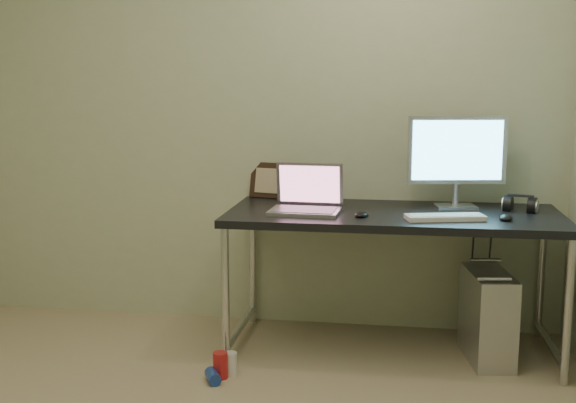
# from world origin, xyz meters

# --- Properties ---
(wall_back) EXTENTS (3.50, 0.02, 2.50)m
(wall_back) POSITION_xyz_m (0.00, 1.75, 1.25)
(wall_back) COLOR beige
(wall_back) RESTS_ON ground
(desk) EXTENTS (1.72, 0.75, 0.75)m
(desk) POSITION_xyz_m (0.80, 1.37, 0.68)
(desk) COLOR black
(desk) RESTS_ON ground
(tower_computer) EXTENTS (0.26, 0.47, 0.49)m
(tower_computer) POSITION_xyz_m (1.29, 1.31, 0.23)
(tower_computer) COLOR silver
(tower_computer) RESTS_ON ground
(cable_a) EXTENTS (0.01, 0.16, 0.69)m
(cable_a) POSITION_xyz_m (1.24, 1.70, 0.40)
(cable_a) COLOR black
(cable_a) RESTS_ON ground
(cable_b) EXTENTS (0.02, 0.11, 0.71)m
(cable_b) POSITION_xyz_m (1.33, 1.68, 0.38)
(cable_b) COLOR black
(cable_b) RESTS_ON ground
(can_red) EXTENTS (0.07, 0.07, 0.13)m
(can_red) POSITION_xyz_m (-0.01, 0.86, 0.06)
(can_red) COLOR red
(can_red) RESTS_ON ground
(can_white) EXTENTS (0.08, 0.08, 0.12)m
(can_white) POSITION_xyz_m (0.03, 0.90, 0.06)
(can_white) COLOR white
(can_white) RESTS_ON ground
(can_blue) EXTENTS (0.10, 0.13, 0.06)m
(can_blue) POSITION_xyz_m (-0.03, 0.81, 0.03)
(can_blue) COLOR #1F3F9D
(can_blue) RESTS_ON ground
(laptop) EXTENTS (0.37, 0.31, 0.25)m
(laptop) POSITION_xyz_m (0.35, 1.32, 0.81)
(laptop) COLOR #B6B6BD
(laptop) RESTS_ON desk
(monitor) EXTENTS (0.52, 0.19, 0.49)m
(monitor) POSITION_xyz_m (1.12, 1.56, 1.04)
(monitor) COLOR #B6B6BD
(monitor) RESTS_ON desk
(keyboard) EXTENTS (0.40, 0.21, 0.02)m
(keyboard) POSITION_xyz_m (1.05, 1.20, 0.76)
(keyboard) COLOR white
(keyboard) RESTS_ON desk
(mouse_right) EXTENTS (0.08, 0.11, 0.03)m
(mouse_right) POSITION_xyz_m (1.34, 1.24, 0.77)
(mouse_right) COLOR black
(mouse_right) RESTS_ON desk
(mouse_left) EXTENTS (0.09, 0.12, 0.03)m
(mouse_left) POSITION_xyz_m (0.64, 1.22, 0.77)
(mouse_left) COLOR black
(mouse_left) RESTS_ON desk
(headphones) EXTENTS (0.19, 0.11, 0.11)m
(headphones) POSITION_xyz_m (1.45, 1.49, 0.78)
(headphones) COLOR black
(headphones) RESTS_ON desk
(picture_frame) EXTENTS (0.27, 0.13, 0.21)m
(picture_frame) POSITION_xyz_m (0.09, 1.72, 0.85)
(picture_frame) COLOR black
(picture_frame) RESTS_ON desk
(webcam) EXTENTS (0.05, 0.04, 0.13)m
(webcam) POSITION_xyz_m (0.42, 1.62, 0.84)
(webcam) COLOR silver
(webcam) RESTS_ON desk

